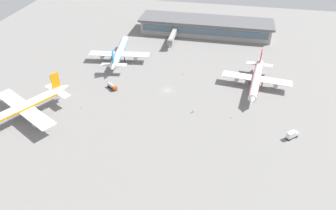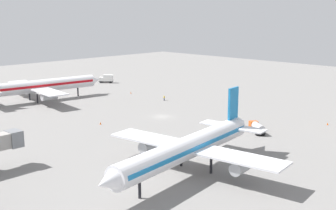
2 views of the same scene
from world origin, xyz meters
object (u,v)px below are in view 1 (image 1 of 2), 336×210
at_px(safety_cone_mid_apron, 231,117).
at_px(airplane_distant, 21,109).
at_px(airplane_taxiing, 120,52).
at_px(safety_cone_far_side, 183,74).
at_px(safety_cone_near_gate, 81,107).
at_px(airplane_at_gate, 256,79).
at_px(catering_truck, 292,135).
at_px(ground_crew_worker, 193,111).
at_px(fuel_truck, 112,86).

bearing_deg(safety_cone_mid_apron, airplane_distant, 12.06).
xyz_separation_m(airplane_taxiing, safety_cone_far_side, (-39.73, 10.38, -4.60)).
relative_size(airplane_taxiing, safety_cone_near_gate, 73.74).
relative_size(airplane_at_gate, safety_cone_far_side, 73.46).
relative_size(catering_truck, ground_crew_worker, 3.27).
bearing_deg(safety_cone_far_side, safety_cone_near_gate, 43.81).
height_order(safety_cone_near_gate, safety_cone_far_side, same).
distance_m(airplane_at_gate, safety_cone_mid_apron, 31.61).
distance_m(airplane_distant, safety_cone_far_side, 83.83).
bearing_deg(safety_cone_near_gate, safety_cone_mid_apron, -175.06).
relative_size(fuel_truck, safety_cone_far_side, 10.40).
bearing_deg(catering_truck, airplane_at_gate, 69.36).
bearing_deg(safety_cone_near_gate, catering_truck, 178.35).
bearing_deg(ground_crew_worker, catering_truck, -50.21).
height_order(fuel_truck, safety_cone_far_side, fuel_truck).
bearing_deg(safety_cone_mid_apron, catering_truck, 160.89).
xyz_separation_m(safety_cone_mid_apron, safety_cone_far_side, (27.78, -34.46, 0.00)).
height_order(airplane_at_gate, safety_cone_mid_apron, airplane_at_gate).
bearing_deg(safety_cone_far_side, safety_cone_mid_apron, 128.87).
relative_size(fuel_truck, catering_truck, 1.14).
distance_m(ground_crew_worker, safety_cone_near_gate, 52.97).
relative_size(airplane_at_gate, safety_cone_mid_apron, 73.46).
relative_size(safety_cone_near_gate, safety_cone_far_side, 1.00).
bearing_deg(airplane_distant, fuel_truck, 166.81).
distance_m(airplane_taxiing, catering_truck, 107.31).
xyz_separation_m(fuel_truck, safety_cone_near_gate, (8.84, 19.09, -1.09)).
distance_m(airplane_at_gate, airplane_taxiing, 80.15).
height_order(airplane_distant, ground_crew_worker, airplane_distant).
bearing_deg(airplane_taxiing, catering_truck, -127.70).
xyz_separation_m(fuel_truck, ground_crew_worker, (-43.69, 12.26, -0.54)).
bearing_deg(airplane_distant, airplane_at_gate, 145.27).
bearing_deg(safety_cone_near_gate, airplane_taxiing, -92.81).
relative_size(airplane_distant, safety_cone_mid_apron, 77.44).
bearing_deg(ground_crew_worker, safety_cone_far_side, 69.41).
bearing_deg(airplane_at_gate, ground_crew_worker, -38.27).
bearing_deg(safety_cone_mid_apron, fuel_truck, -12.04).
bearing_deg(ground_crew_worker, airplane_taxiing, 101.04).
bearing_deg(airplane_taxiing, airplane_at_gate, -108.92).
distance_m(fuel_truck, ground_crew_worker, 45.38).
relative_size(ground_crew_worker, safety_cone_mid_apron, 2.78).
xyz_separation_m(safety_cone_near_gate, safety_cone_mid_apron, (-70.00, -6.04, 0.00)).
xyz_separation_m(fuel_truck, safety_cone_mid_apron, (-61.16, 13.05, -1.09)).
relative_size(catering_truck, safety_cone_far_side, 9.11).
relative_size(catering_truck, safety_cone_near_gate, 9.11).
bearing_deg(airplane_taxiing, safety_cone_far_side, -112.34).
bearing_deg(airplane_distant, safety_cone_far_side, 160.10).
height_order(ground_crew_worker, safety_cone_far_side, ground_crew_worker).
distance_m(fuel_truck, catering_truck, 89.27).
bearing_deg(airplane_distant, ground_crew_worker, 135.22).
bearing_deg(airplane_distant, safety_cone_near_gate, 151.88).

